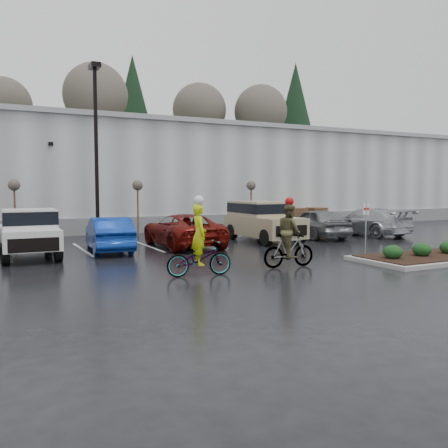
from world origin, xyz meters
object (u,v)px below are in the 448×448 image
car_red (183,230)px  suv_tan (264,221)px  fire_lane_sign (366,223)px  car_grey (317,223)px  lamppost (96,132)px  car_blue (109,234)px  pallet_stack_a (275,218)px  pallet_stack_b (296,217)px  car_far_silver (367,222)px  cyclist_olive (289,242)px  sapling_mid (138,188)px  sapling_west (14,188)px  sapling_east (251,188)px  pallet_stack_c (316,217)px  cyclist_hivis (199,251)px  pickup_white (28,232)px

car_red → suv_tan: suv_tan is taller
fire_lane_sign → car_grey: fire_lane_sign is taller
suv_tan → lamppost: bearing=147.5°
car_blue → pallet_stack_a: bearing=-146.5°
lamppost → car_red: size_ratio=1.67×
pallet_stack_b → car_far_silver: car_far_silver is taller
fire_lane_sign → car_grey: (3.19, 7.22, -0.59)m
car_red → pallet_stack_a: bearing=-143.6°
car_red → cyclist_olive: size_ratio=2.27×
sapling_mid → suv_tan: size_ratio=0.63×
pallet_stack_b → cyclist_olive: size_ratio=0.55×
pallet_stack_a → car_far_silver: size_ratio=0.25×
car_grey → sapling_mid: bearing=-25.7°
suv_tan → sapling_west: bearing=153.3°
pallet_stack_b → car_red: 13.24m
sapling_east → cyclist_olive: (-5.92, -13.05, -1.84)m
pallet_stack_b → sapling_west: bearing=-176.9°
car_grey → car_far_silver: 3.41m
pallet_stack_a → pallet_stack_c: same height
sapling_east → pallet_stack_b: 4.78m
sapling_west → cyclist_olive: bearing=-58.2°
sapling_mid → cyclist_hivis: (-1.84, -13.14, -1.95)m
fire_lane_sign → car_red: (-4.87, 6.86, -0.64)m
pallet_stack_a → suv_tan: (-5.02, -6.76, 0.35)m
sapling_east → car_red: sapling_east is taller
suv_tan → cyclist_olive: bearing=-115.0°
pallet_stack_a → cyclist_hivis: cyclist_hivis is taller
sapling_east → car_blue: bearing=-149.9°
pallet_stack_c → fire_lane_sign: size_ratio=0.61×
fire_lane_sign → car_red: bearing=125.4°
pallet_stack_a → cyclist_olive: size_ratio=0.55×
sapling_east → sapling_west: bearing=180.0°
car_red → fire_lane_sign: bearing=125.9°
lamppost → pickup_white: size_ratio=1.77×
pallet_stack_c → fire_lane_sign: (-8.20, -13.80, 0.73)m
lamppost → cyclist_olive: (4.08, -12.05, -4.80)m
pallet_stack_b → car_grey: car_grey is taller
suv_tan → fire_lane_sign: bearing=-87.4°
pallet_stack_c → car_blue: bearing=-156.7°
pickup_white → cyclist_hivis: 8.18m
pallet_stack_b → cyclist_olive: cyclist_olive is taller
fire_lane_sign → sapling_mid: bearing=112.5°
suv_tan → car_far_silver: bearing=-0.5°
lamppost → cyclist_hivis: bearing=-86.9°
pallet_stack_c → suv_tan: bearing=-141.6°
car_red → suv_tan: size_ratio=1.09×
pallet_stack_a → car_grey: (-1.51, -6.58, 0.14)m
sapling_east → car_grey: bearing=-79.9°
pickup_white → car_far_silver: bearing=1.5°
car_blue → car_red: car_red is taller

